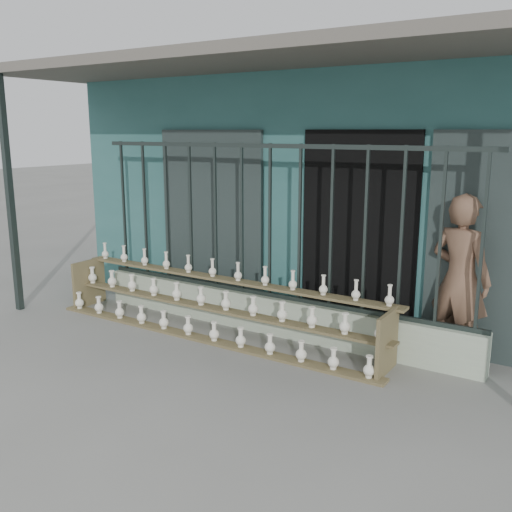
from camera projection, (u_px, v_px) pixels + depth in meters
The scene contains 6 objects.
ground at pixel (204, 369), 5.84m from camera, with size 60.00×60.00×0.00m, color slate.
workshop_building at pixel (366, 180), 8.97m from camera, with size 7.40×6.60×3.21m.
parapet_wall at pixel (269, 314), 6.86m from camera, with size 5.00×0.20×0.45m, color #B0C1A5.
security_fence at pixel (270, 222), 6.62m from camera, with size 5.00×0.04×1.80m.
shelf_rack at pixel (213, 305), 6.77m from camera, with size 4.50×0.68×0.85m.
elderly_woman at pixel (460, 280), 5.84m from camera, with size 0.65×0.43×1.78m, color brown.
Camera 1 is at (3.38, -4.31, 2.39)m, focal length 40.00 mm.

